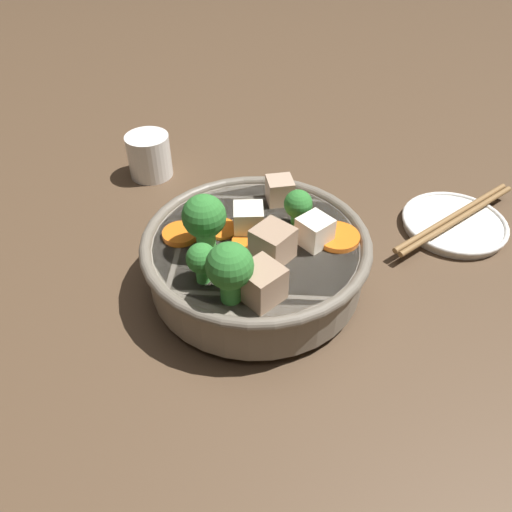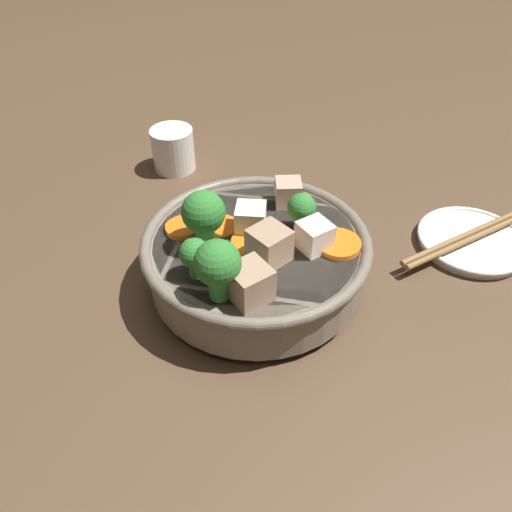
{
  "view_description": "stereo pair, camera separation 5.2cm",
  "coord_description": "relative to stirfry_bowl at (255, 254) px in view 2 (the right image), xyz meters",
  "views": [
    {
      "loc": [
        0.17,
        -0.35,
        0.38
      ],
      "look_at": [
        0.0,
        0.0,
        0.04
      ],
      "focal_mm": 35.0,
      "sensor_mm": 36.0,
      "label": 1
    },
    {
      "loc": [
        0.22,
        -0.33,
        0.38
      ],
      "look_at": [
        0.0,
        0.0,
        0.04
      ],
      "focal_mm": 35.0,
      "sensor_mm": 36.0,
      "label": 2
    }
  ],
  "objects": [
    {
      "name": "chopsticks_pair",
      "position": [
        0.18,
        0.2,
        -0.03
      ],
      "size": [
        0.11,
        0.2,
        0.01
      ],
      "color": "olive",
      "rests_on": "side_saucer"
    },
    {
      "name": "stirfry_bowl",
      "position": [
        0.0,
        0.0,
        0.0
      ],
      "size": [
        0.24,
        0.24,
        0.12
      ],
      "color": "slate",
      "rests_on": "ground_plane"
    },
    {
      "name": "tea_cup",
      "position": [
        -0.23,
        0.14,
        -0.01
      ],
      "size": [
        0.06,
        0.06,
        0.06
      ],
      "color": "white",
      "rests_on": "ground_plane"
    },
    {
      "name": "side_saucer",
      "position": [
        0.18,
        0.2,
        -0.04
      ],
      "size": [
        0.13,
        0.13,
        0.01
      ],
      "color": "white",
      "rests_on": "ground_plane"
    },
    {
      "name": "ground_plane",
      "position": [
        -0.0,
        0.0,
        -0.04
      ],
      "size": [
        3.0,
        3.0,
        0.0
      ],
      "primitive_type": "plane",
      "color": "#4C3826"
    }
  ]
}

